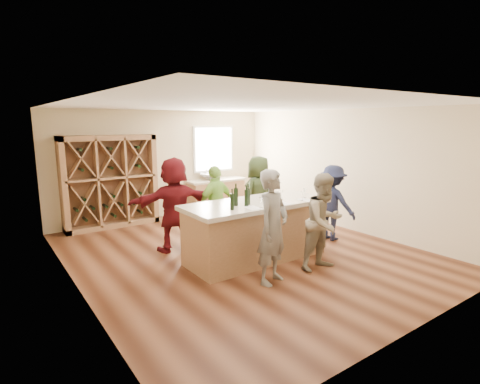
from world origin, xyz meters
TOP-DOWN VIEW (x-y plane):
  - floor at (0.00, 0.00)m, footprint 6.00×7.00m
  - ceiling at (0.00, 0.00)m, footprint 6.00×7.00m
  - wall_back at (0.00, 3.55)m, footprint 6.00×0.10m
  - wall_front at (0.00, -3.55)m, footprint 6.00×0.10m
  - wall_left at (-3.05, 0.00)m, footprint 0.10×7.00m
  - wall_right at (3.05, 0.00)m, footprint 0.10×7.00m
  - window_frame at (1.50, 3.47)m, footprint 1.30×0.06m
  - window_pane at (1.50, 3.44)m, footprint 1.18×0.01m
  - wine_rack at (-1.50, 3.27)m, footprint 2.20×0.45m
  - back_counter_base at (1.40, 3.20)m, footprint 1.60×0.58m
  - back_counter_top at (1.40, 3.20)m, footprint 1.70×0.62m
  - sink at (1.20, 3.20)m, footprint 0.54×0.54m
  - faucet at (1.20, 3.38)m, footprint 0.02×0.02m
  - tasting_counter_base at (0.01, -0.44)m, footprint 2.60×1.00m
  - tasting_counter_top at (0.01, -0.44)m, footprint 2.72×1.12m
  - wine_bottle_b at (-0.72, -0.72)m, footprint 0.09×0.09m
  - wine_bottle_c at (-0.48, -0.50)m, footprint 0.08×0.08m
  - wine_bottle_d at (-0.35, -0.63)m, footprint 0.09×0.09m
  - wine_bottle_e at (-0.25, -0.54)m, footprint 0.08×0.08m
  - wine_glass_a at (-0.25, -0.90)m, footprint 0.09×0.09m
  - wine_glass_b at (0.18, -0.88)m, footprint 0.08×0.08m
  - wine_glass_c at (0.75, -0.87)m, footprint 0.07×0.07m
  - wine_glass_d at (0.50, -0.57)m, footprint 0.07×0.07m
  - wine_glass_e at (0.97, -0.71)m, footprint 0.08×0.08m
  - tasting_menu_a at (-0.35, -0.80)m, footprint 0.23×0.31m
  - tasting_menu_b at (0.30, -0.84)m, footprint 0.23×0.30m
  - tasting_menu_c at (0.85, -0.86)m, footprint 0.26×0.33m
  - person_near_left at (-0.42, -1.41)m, footprint 0.78×0.67m
  - person_near_right at (0.65, -1.50)m, footprint 0.81×0.45m
  - person_server at (2.05, -0.46)m, footprint 0.67×1.11m
  - person_far_mid at (-0.09, 0.78)m, footprint 1.04×0.69m
  - person_far_right at (1.03, 0.80)m, footprint 0.99×0.79m
  - person_far_left at (-1.00, 0.87)m, footprint 1.77×0.78m

SIDE VIEW (x-z plane):
  - floor at x=0.00m, z-range -0.10..0.00m
  - back_counter_base at x=1.40m, z-range 0.00..0.86m
  - tasting_counter_base at x=0.01m, z-range 0.00..1.00m
  - person_server at x=2.05m, z-range 0.00..1.61m
  - person_far_mid at x=-0.09m, z-range 0.00..1.63m
  - person_near_right at x=0.65m, z-range 0.00..1.66m
  - person_far_right at x=1.03m, z-range 0.00..1.77m
  - back_counter_top at x=1.40m, z-range 0.86..0.92m
  - person_near_left at x=-0.42m, z-range 0.00..1.80m
  - person_far_left at x=-1.00m, z-range 0.00..1.85m
  - sink at x=1.20m, z-range 0.92..1.11m
  - tasting_counter_top at x=0.01m, z-range 1.00..1.08m
  - faucet at x=1.20m, z-range 0.92..1.22m
  - tasting_menu_a at x=-0.35m, z-range 1.08..1.08m
  - tasting_menu_b at x=0.30m, z-range 1.08..1.08m
  - tasting_menu_c at x=0.85m, z-range 1.08..1.08m
  - wine_rack at x=-1.50m, z-range 0.00..2.20m
  - wine_glass_d at x=0.50m, z-range 1.08..1.24m
  - wine_glass_b at x=0.18m, z-range 1.08..1.24m
  - wine_glass_c at x=0.75m, z-range 1.08..1.26m
  - wine_glass_e at x=0.97m, z-range 1.08..1.26m
  - wine_glass_a at x=-0.25m, z-range 1.08..1.26m
  - wine_bottle_b at x=-0.72m, z-range 1.08..1.36m
  - wine_bottle_d at x=-0.35m, z-range 1.08..1.37m
  - wine_bottle_e at x=-0.25m, z-range 1.08..1.37m
  - wine_bottle_c at x=-0.48m, z-range 1.08..1.39m
  - wall_back at x=0.00m, z-range 0.00..2.80m
  - wall_front at x=0.00m, z-range 0.00..2.80m
  - wall_left at x=-3.05m, z-range 0.00..2.80m
  - wall_right at x=3.05m, z-range 0.00..2.80m
  - window_frame at x=1.50m, z-range 1.10..2.40m
  - window_pane at x=1.50m, z-range 1.16..2.34m
  - ceiling at x=0.00m, z-range 2.80..2.90m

